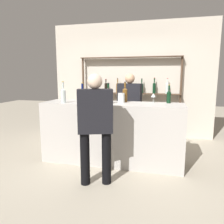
% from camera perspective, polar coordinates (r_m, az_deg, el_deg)
% --- Properties ---
extents(ground_plane, '(16.00, 16.00, 0.00)m').
position_cam_1_polar(ground_plane, '(4.00, -0.00, -12.75)').
color(ground_plane, '#B2A893').
extents(bar_counter, '(2.42, 0.64, 1.05)m').
position_cam_1_polar(bar_counter, '(3.83, -0.00, -5.44)').
color(bar_counter, '#B7B2AD').
rests_on(bar_counter, ground_plane).
extents(back_wall, '(4.02, 0.12, 2.80)m').
position_cam_1_polar(back_wall, '(5.58, 4.91, 8.32)').
color(back_wall, beige).
rests_on(back_wall, ground_plane).
extents(back_shelf, '(2.47, 0.18, 1.96)m').
position_cam_1_polar(back_shelf, '(5.41, 4.79, 7.19)').
color(back_shelf, '#4C3828').
rests_on(back_shelf, ground_plane).
extents(counter_bottle_0, '(0.07, 0.07, 0.31)m').
position_cam_1_polar(counter_bottle_0, '(3.82, 14.61, 4.01)').
color(counter_bottle_0, black).
rests_on(counter_bottle_0, bar_counter).
extents(counter_bottle_1, '(0.09, 0.09, 0.34)m').
position_cam_1_polar(counter_bottle_1, '(3.63, -0.98, 4.38)').
color(counter_bottle_1, black).
rests_on(counter_bottle_1, bar_counter).
extents(counter_bottle_2, '(0.09, 0.09, 0.36)m').
position_cam_1_polar(counter_bottle_2, '(3.85, 3.40, 4.66)').
color(counter_bottle_2, brown).
rests_on(counter_bottle_2, bar_counter).
extents(counter_bottle_3, '(0.09, 0.09, 0.36)m').
position_cam_1_polar(counter_bottle_3, '(3.81, -12.61, 4.40)').
color(counter_bottle_3, silver).
rests_on(counter_bottle_3, bar_counter).
extents(counter_bottle_4, '(0.08, 0.08, 0.35)m').
position_cam_1_polar(counter_bottle_4, '(3.67, -7.72, 4.28)').
color(counter_bottle_4, '#0F1956').
rests_on(counter_bottle_4, bar_counter).
extents(wine_glass, '(0.09, 0.09, 0.16)m').
position_cam_1_polar(wine_glass, '(3.82, 10.76, 4.26)').
color(wine_glass, silver).
rests_on(wine_glass, bar_counter).
extents(cork_jar, '(0.12, 0.12, 0.17)m').
position_cam_1_polar(cork_jar, '(3.75, 2.44, 3.69)').
color(cork_jar, silver).
rests_on(cork_jar, bar_counter).
extents(server_behind_counter, '(0.51, 0.27, 1.55)m').
position_cam_1_polar(server_behind_counter, '(4.65, 4.59, 1.81)').
color(server_behind_counter, black).
rests_on(server_behind_counter, ground_plane).
extents(customer_center, '(0.51, 0.35, 1.54)m').
position_cam_1_polar(customer_center, '(2.97, -4.38, -2.67)').
color(customer_center, black).
rests_on(customer_center, ground_plane).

